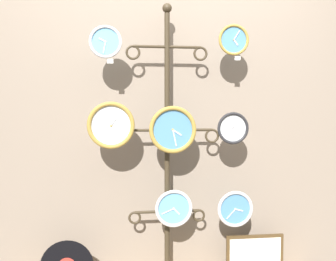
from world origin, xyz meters
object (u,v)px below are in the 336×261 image
object	(u,v)px
display_stand	(167,197)
clock_middle_center	(173,130)
clock_top_right	(234,40)
clock_bottom_right	(235,209)
clock_middle_right	(233,128)
clock_bottom_center	(174,208)
picture_frame	(255,256)
clock_top_left	(106,42)
clock_middle_left	(111,125)

from	to	relation	value
display_stand	clock_middle_center	size ratio (longest dim) A/B	6.24
display_stand	clock_top_right	distance (m)	1.18
clock_middle_center	display_stand	bearing A→B (deg)	104.39
display_stand	clock_top_right	world-z (taller)	display_stand
clock_top_right	clock_bottom_right	distance (m)	1.17
clock_middle_right	clock_bottom_center	xyz separation A→B (m)	(-0.41, 0.01, -0.54)
display_stand	clock_middle_right	xyz separation A→B (m)	(0.44, -0.10, 0.49)
clock_top_right	clock_bottom_right	bearing A→B (deg)	-40.28
clock_middle_right	clock_bottom_right	bearing A→B (deg)	29.43
clock_middle_center	picture_frame	distance (m)	1.11
picture_frame	clock_middle_right	bearing A→B (deg)	-156.69
display_stand	clock_bottom_center	size ratio (longest dim) A/B	7.77
display_stand	clock_middle_center	xyz separation A→B (m)	(0.03, -0.10, 0.48)
clock_bottom_center	clock_bottom_right	size ratio (longest dim) A/B	1.01
clock_top_left	clock_middle_right	bearing A→B (deg)	-0.20
clock_middle_left	clock_bottom_center	world-z (taller)	clock_middle_left
clock_middle_right	picture_frame	distance (m)	0.96
clock_top_left	clock_bottom_right	bearing A→B (deg)	0.76
clock_middle_center	clock_bottom_center	distance (m)	0.54
clock_middle_left	picture_frame	distance (m)	1.40
clock_middle_center	clock_middle_right	xyz separation A→B (m)	(0.41, -0.00, 0.01)
clock_bottom_right	clock_bottom_center	bearing A→B (deg)	-179.44
clock_top_right	clock_middle_left	xyz separation A→B (m)	(-0.83, -0.02, -0.58)
clock_middle_right	picture_frame	xyz separation A→B (m)	(0.20, 0.09, -0.93)
clock_top_right	clock_middle_right	world-z (taller)	clock_top_right
clock_bottom_right	picture_frame	bearing A→B (deg)	22.34
clock_top_left	clock_top_right	size ratio (longest dim) A/B	1.00
display_stand	picture_frame	bearing A→B (deg)	-1.53
clock_middle_center	clock_bottom_center	bearing A→B (deg)	38.21
picture_frame	clock_middle_center	bearing A→B (deg)	-172.37
clock_middle_left	clock_middle_right	bearing A→B (deg)	-0.72
clock_top_left	picture_frame	distance (m)	1.83
clock_middle_center	clock_middle_right	distance (m)	0.41
clock_middle_center	clock_middle_right	bearing A→B (deg)	-0.54
display_stand	clock_top_left	distance (m)	1.14
display_stand	clock_middle_left	distance (m)	0.65
clock_top_right	clock_bottom_right	xyz separation A→B (m)	(0.02, -0.02, -1.17)
picture_frame	clock_bottom_right	bearing A→B (deg)	-157.66
clock_middle_left	display_stand	bearing A→B (deg)	13.57
clock_bottom_center	picture_frame	distance (m)	0.72
clock_middle_right	picture_frame	world-z (taller)	clock_middle_right
display_stand	picture_frame	distance (m)	0.78
clock_top_left	clock_middle_right	distance (m)	1.03
clock_bottom_center	display_stand	bearing A→B (deg)	110.01
clock_top_left	picture_frame	size ratio (longest dim) A/B	0.50
display_stand	clock_bottom_right	bearing A→B (deg)	-10.77
clock_middle_center	clock_middle_left	bearing A→B (deg)	179.09
clock_middle_left	clock_bottom_center	size ratio (longest dim) A/B	1.22
clock_middle_center	clock_bottom_center	world-z (taller)	clock_middle_center
clock_middle_center	clock_top_right	bearing A→B (deg)	3.50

